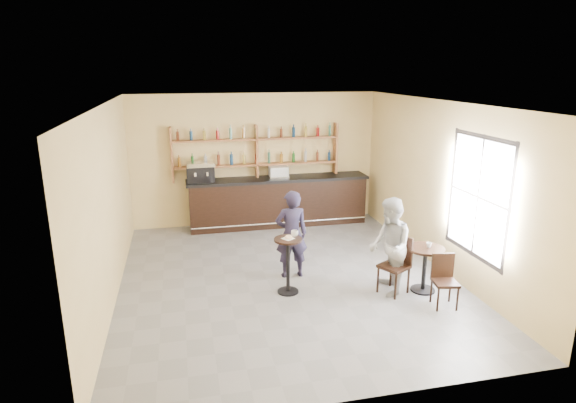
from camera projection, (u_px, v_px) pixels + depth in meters
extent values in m
plane|color=slate|center=(287.00, 278.00, 8.94)|extent=(7.00, 7.00, 0.00)
plane|color=white|center=(287.00, 103.00, 8.08)|extent=(7.00, 7.00, 0.00)
plane|color=#ECCC86|center=(256.00, 159.00, 11.80)|extent=(7.00, 0.00, 7.00)
plane|color=#ECCC86|center=(357.00, 275.00, 5.23)|extent=(7.00, 0.00, 7.00)
plane|color=#ECCC86|center=(109.00, 205.00, 7.88)|extent=(0.00, 7.00, 7.00)
plane|color=#ECCC86|center=(441.00, 186.00, 9.15)|extent=(0.00, 7.00, 7.00)
plane|color=white|center=(478.00, 197.00, 7.99)|extent=(0.00, 2.00, 2.00)
cube|color=white|center=(288.00, 238.00, 8.12)|extent=(0.24, 0.24, 0.00)
torus|color=#DC9550|center=(289.00, 237.00, 8.11)|extent=(0.15, 0.15, 0.05)
imported|color=white|center=(295.00, 233.00, 8.23)|extent=(0.16, 0.16, 0.10)
imported|color=black|center=(291.00, 234.00, 8.82)|extent=(0.61, 0.41, 1.65)
imported|color=white|center=(429.00, 245.00, 8.23)|extent=(0.10, 0.10, 0.09)
imported|color=#AEAFB4|center=(390.00, 247.00, 8.17)|extent=(0.79, 0.93, 1.69)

